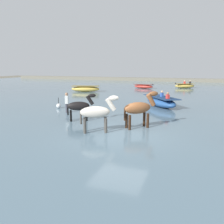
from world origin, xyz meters
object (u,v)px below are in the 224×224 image
horse_flank_pinto (97,113)px  person_onlooker_left (67,104)px  boat_distant_east (144,86)px  channel_buoy (59,106)px  horse_lead_black (80,107)px  boat_mid_channel (161,102)px  horse_trailing_chestnut (139,109)px  boat_mid_outer (185,86)px  boat_near_port (85,89)px

horse_flank_pinto → person_onlooker_left: size_ratio=1.24×
boat_distant_east → channel_buoy: 18.15m
horse_lead_black → boat_mid_channel: size_ratio=0.47×
horse_lead_black → horse_flank_pinto: 2.69m
horse_lead_black → channel_buoy: size_ratio=2.28×
horse_lead_black → horse_trailing_chestnut: bearing=-6.5°
boat_mid_outer → person_onlooker_left: (-6.63, -21.76, 0.28)m
horse_trailing_chestnut → boat_distant_east: bearing=101.7°
boat_distant_east → person_onlooker_left: 19.26m
boat_mid_outer → channel_buoy: (-8.11, -20.50, -0.14)m
horse_lead_black → boat_near_port: (-6.66, 14.07, -0.46)m
boat_mid_channel → person_onlooker_left: (-5.68, -4.54, 0.21)m
horse_trailing_chestnut → channel_buoy: (-7.02, 3.48, -0.81)m
horse_flank_pinto → boat_mid_outer: horse_flank_pinto is taller
horse_lead_black → person_onlooker_left: 2.66m
horse_lead_black → boat_mid_outer: bearing=78.8°
boat_mid_channel → boat_distant_east: 15.38m
horse_trailing_chestnut → person_onlooker_left: 5.98m
boat_mid_outer → channel_buoy: bearing=-111.6°
horse_flank_pinto → boat_distant_east: size_ratio=0.68×
horse_trailing_chestnut → boat_mid_outer: 24.02m
boat_near_port → boat_distant_east: (5.80, 6.96, -0.09)m
horse_lead_black → boat_mid_channel: (3.74, 6.35, -0.42)m
horse_trailing_chestnut → horse_flank_pinto: (-1.68, -1.47, -0.06)m
horse_lead_black → horse_flank_pinto: size_ratio=0.90×
horse_flank_pinto → person_onlooker_left: (-3.86, 3.69, -0.33)m
boat_near_port → horse_trailing_chestnut: bearing=-54.7°
boat_mid_outer → boat_mid_channel: 17.24m
horse_flank_pinto → channel_buoy: size_ratio=2.52×
horse_trailing_chestnut → person_onlooker_left: size_ratio=1.30×
horse_flank_pinto → person_onlooker_left: bearing=136.2°
boat_distant_east → person_onlooker_left: size_ratio=1.82×
horse_lead_black → boat_near_port: 15.57m
horse_flank_pinto → horse_lead_black: bearing=135.4°
boat_mid_channel → channel_buoy: boat_mid_channel is taller
horse_trailing_chestnut → channel_buoy: horse_trailing_chestnut is taller
horse_lead_black → boat_near_port: bearing=115.3°
boat_mid_outer → boat_mid_channel: (-0.95, -17.22, 0.07)m
boat_distant_east → boat_mid_outer: bearing=24.6°
boat_mid_outer → channel_buoy: size_ratio=3.85×
horse_trailing_chestnut → channel_buoy: size_ratio=2.64×
boat_mid_outer → person_onlooker_left: size_ratio=1.90×
boat_mid_channel → channel_buoy: size_ratio=4.83×
horse_trailing_chestnut → boat_distant_east: 21.91m
horse_lead_black → boat_mid_channel: 7.38m
horse_trailing_chestnut → horse_flank_pinto: bearing=-138.8°
boat_near_port → channel_buoy: channel_buoy is taller
horse_trailing_chestnut → horse_flank_pinto: horse_trailing_chestnut is taller
boat_near_port → person_onlooker_left: bearing=-69.0°
person_onlooker_left → boat_mid_outer: bearing=73.1°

